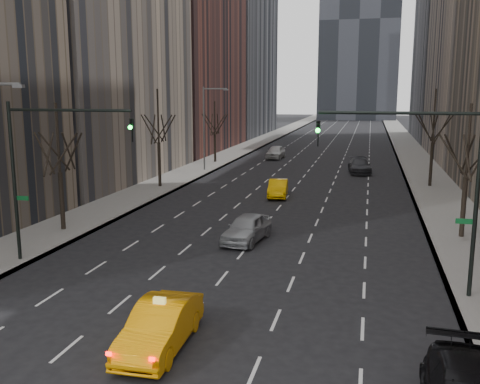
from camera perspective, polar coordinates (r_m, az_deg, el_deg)
The scene contains 15 objects.
sidewalk_left at distance 83.56m, azimuth 0.64°, elevation 4.76°, with size 4.50×320.00×0.15m, color slate.
sidewalk_right at distance 81.65m, azimuth 17.68°, elevation 4.12°, with size 4.50×320.00×0.15m, color slate.
tree_lw_b at distance 34.71m, azimuth -18.64°, elevation 1.98°, with size 3.36×3.50×7.82m.
tree_lw_c at distance 48.85m, azimuth -8.65°, elevation 5.14°, with size 3.36×3.50×8.74m.
tree_lw_d at distance 65.84m, azimuth -2.69°, elevation 6.21°, with size 3.36×3.50×7.36m.
tree_rw_b at distance 33.82m, azimuth 22.94°, elevation 1.48°, with size 3.36×3.50×7.82m.
tree_rw_c at distance 51.50m, azimuth 19.85°, elevation 4.91°, with size 3.36×3.50×8.74m.
traffic_mast_left at distance 27.93m, azimuth -20.34°, elevation 3.56°, with size 6.69×0.39×8.00m.
traffic_mast_right at distance 23.36m, azimuth 20.07°, elevation 2.32°, with size 6.69×0.39×8.00m.
streetlight_far at distance 58.68m, azimuth -3.54°, elevation 7.68°, with size 2.83×0.22×9.00m.
taxi_sedan at distance 18.87m, azimuth -8.50°, elevation -13.93°, with size 1.68×4.82×1.59m, color #FF9D05.
silver_sedan_ahead at distance 31.22m, azimuth 0.73°, elevation -3.85°, with size 1.88×4.68×1.59m, color #95989D.
far_taxi at distance 44.59m, azimuth 4.08°, elevation 0.40°, with size 1.51×4.32×1.42m, color #FFB605.
far_suv_grey at distance 58.99m, azimuth 12.64°, elevation 2.75°, with size 2.23×5.48×1.59m, color #2A2B2F.
far_car_white at distance 70.50m, azimuth 3.82°, elevation 4.28°, with size 2.02×5.02×1.71m, color silver.
Camera 1 is at (6.45, -11.00, 8.59)m, focal length 40.00 mm.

